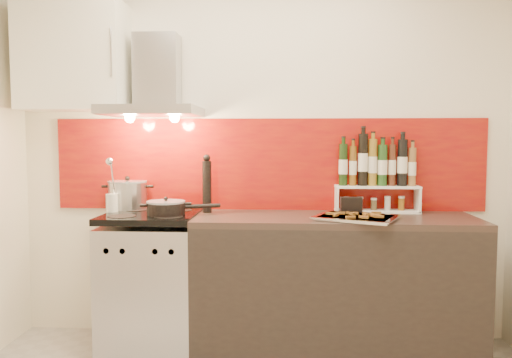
# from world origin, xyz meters

# --- Properties ---
(back_wall) EXTENTS (3.40, 0.02, 2.60)m
(back_wall) POSITION_xyz_m (0.00, 1.40, 1.30)
(back_wall) COLOR silver
(back_wall) RESTS_ON ground
(backsplash) EXTENTS (3.00, 0.02, 0.64)m
(backsplash) POSITION_xyz_m (0.05, 1.39, 1.22)
(backsplash) COLOR maroon
(backsplash) RESTS_ON back_wall
(range_stove) EXTENTS (0.60, 0.60, 0.91)m
(range_stove) POSITION_xyz_m (-0.70, 1.10, 0.44)
(range_stove) COLOR #B7B7BA
(range_stove) RESTS_ON ground
(counter) EXTENTS (1.80, 0.60, 0.90)m
(counter) POSITION_xyz_m (0.50, 1.10, 0.45)
(counter) COLOR black
(counter) RESTS_ON ground
(range_hood) EXTENTS (0.62, 0.50, 0.61)m
(range_hood) POSITION_xyz_m (-0.70, 1.24, 1.74)
(range_hood) COLOR #B7B7BA
(range_hood) RESTS_ON back_wall
(upper_cabinet) EXTENTS (0.70, 0.35, 0.72)m
(upper_cabinet) POSITION_xyz_m (-1.25, 1.22, 1.95)
(upper_cabinet) COLOR white
(upper_cabinet) RESTS_ON back_wall
(stock_pot) EXTENTS (0.27, 0.27, 0.23)m
(stock_pot) POSITION_xyz_m (-0.92, 1.30, 1.01)
(stock_pot) COLOR #B7B7BA
(stock_pot) RESTS_ON range_stove
(saute_pan) EXTENTS (0.46, 0.27, 0.11)m
(saute_pan) POSITION_xyz_m (-0.58, 1.04, 0.95)
(saute_pan) COLOR black
(saute_pan) RESTS_ON range_stove
(utensil_jar) EXTENTS (0.08, 0.12, 0.38)m
(utensil_jar) POSITION_xyz_m (-0.98, 1.13, 1.01)
(utensil_jar) COLOR silver
(utensil_jar) RESTS_ON range_stove
(pepper_mill) EXTENTS (0.06, 0.06, 0.39)m
(pepper_mill) POSITION_xyz_m (-0.35, 1.22, 1.09)
(pepper_mill) COLOR black
(pepper_mill) RESTS_ON counter
(step_shelf) EXTENTS (0.56, 0.15, 0.53)m
(step_shelf) POSITION_xyz_m (0.80, 1.30, 1.15)
(step_shelf) COLOR white
(step_shelf) RESTS_ON counter
(caddy_box) EXTENTS (0.14, 0.06, 0.12)m
(caddy_box) POSITION_xyz_m (0.61, 1.15, 0.96)
(caddy_box) COLOR black
(caddy_box) RESTS_ON counter
(baking_tray) EXTENTS (0.58, 0.53, 0.03)m
(baking_tray) POSITION_xyz_m (0.62, 0.97, 0.92)
(baking_tray) COLOR silver
(baking_tray) RESTS_ON counter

